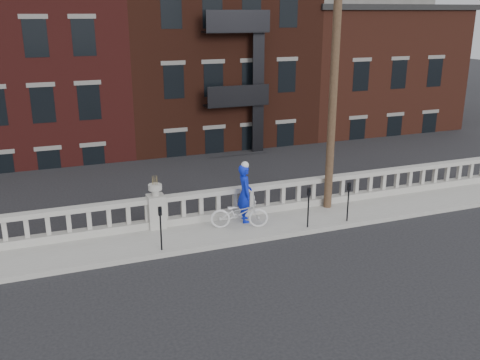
% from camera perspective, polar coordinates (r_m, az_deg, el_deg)
% --- Properties ---
extents(ground, '(120.00, 120.00, 0.00)m').
position_cam_1_polar(ground, '(14.46, -5.33, -11.16)').
color(ground, black).
rests_on(ground, ground).
extents(sidewalk, '(32.00, 2.20, 0.15)m').
position_cam_1_polar(sidewalk, '(17.05, -8.13, -6.35)').
color(sidewalk, gray).
rests_on(sidewalk, ground).
extents(balustrade, '(28.00, 0.34, 1.03)m').
position_cam_1_polar(balustrade, '(17.69, -8.92, -3.49)').
color(balustrade, gray).
rests_on(balustrade, sidewalk).
extents(planter_pedestal, '(0.55, 0.55, 1.76)m').
position_cam_1_polar(planter_pedestal, '(17.63, -8.94, -2.92)').
color(planter_pedestal, gray).
rests_on(planter_pedestal, sidewalk).
extents(lower_level, '(80.00, 44.00, 20.80)m').
position_cam_1_polar(lower_level, '(35.77, -14.93, 10.07)').
color(lower_level, '#605E59').
rests_on(lower_level, ground).
extents(utility_pole, '(1.60, 0.28, 10.00)m').
position_cam_1_polar(utility_pole, '(18.56, 10.07, 12.06)').
color(utility_pole, '#422D1E').
rests_on(utility_pole, sidewalk).
extents(parking_meter_a, '(0.10, 0.09, 1.36)m').
position_cam_1_polar(parking_meter_a, '(15.87, -8.48, -4.60)').
color(parking_meter_a, black).
rests_on(parking_meter_a, sidewalk).
extents(parking_meter_b, '(0.10, 0.09, 1.36)m').
position_cam_1_polar(parking_meter_b, '(17.48, 7.32, -2.44)').
color(parking_meter_b, black).
rests_on(parking_meter_b, sidewalk).
extents(parking_meter_c, '(0.10, 0.09, 1.36)m').
position_cam_1_polar(parking_meter_c, '(18.21, 11.48, -1.83)').
color(parking_meter_c, black).
rests_on(parking_meter_c, sidewalk).
extents(bicycle, '(1.99, 1.19, 0.99)m').
position_cam_1_polar(bicycle, '(17.44, -0.07, -3.57)').
color(bicycle, silver).
rests_on(bicycle, sidewalk).
extents(cyclist, '(0.59, 0.79, 1.98)m').
position_cam_1_polar(cyclist, '(17.82, 0.52, -1.41)').
color(cyclist, '#0D21C3').
rests_on(cyclist, sidewalk).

